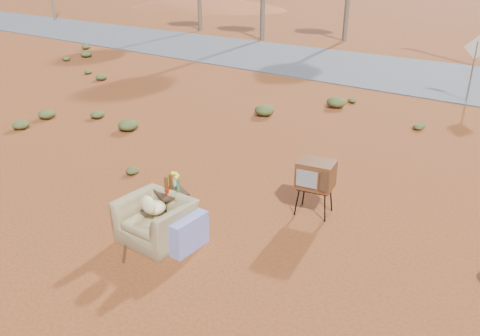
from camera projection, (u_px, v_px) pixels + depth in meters
The scene contains 9 objects.
ground at pixel (189, 236), 8.03m from camera, with size 140.00×140.00×0.00m, color brown.
highway at pixel (446, 79), 18.86m from camera, with size 140.00×7.00×0.04m, color #565659.
dirt_mound at pixel (206, 8), 49.50m from camera, with size 26.00×18.00×2.00m, color #974924.
armchair at pixel (161, 217), 7.72m from camera, with size 1.34×0.88×0.98m.
tv_unit at pixel (316, 175), 8.47m from camera, with size 0.74×0.64×1.04m.
side_table at pixel (172, 189), 8.08m from camera, with size 0.62×0.62×0.97m.
rusty_bar at pixel (126, 235), 8.02m from camera, with size 0.04×0.04×1.61m, color #502215.
road_sign at pixel (475, 57), 15.26m from camera, with size 0.78×0.06×2.19m.
scrub_patch at pixel (287, 146), 11.63m from camera, with size 17.49×8.07×0.33m.
Camera 1 is at (4.93, -4.89, 4.29)m, focal length 35.00 mm.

